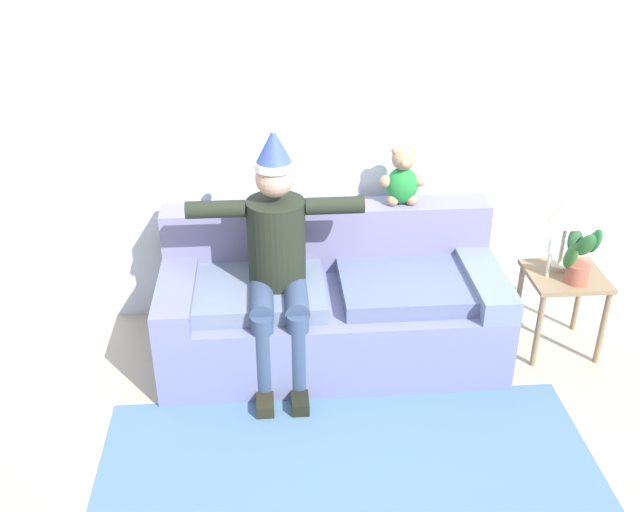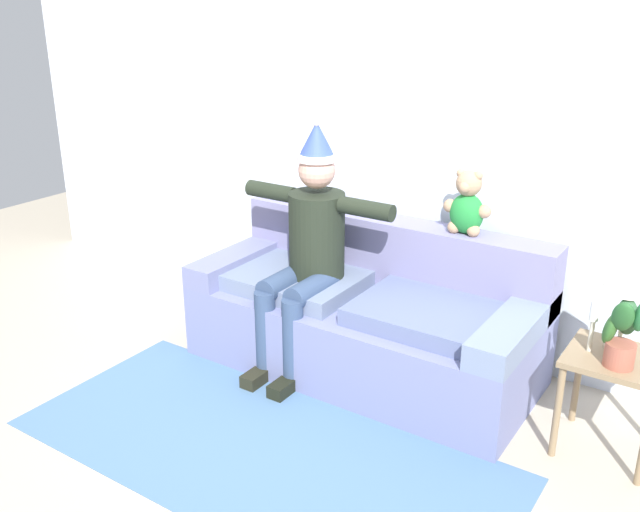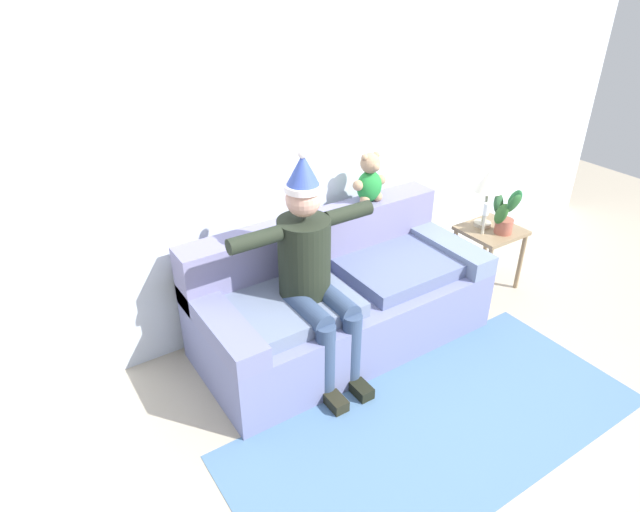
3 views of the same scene
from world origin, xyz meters
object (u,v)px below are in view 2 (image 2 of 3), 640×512
object	(u,v)px
potted_plant	(623,332)
candle_tall	(594,319)
person_seated	(308,245)
side_table	(615,374)
couch	(368,315)
table_lamp	(630,278)
teddy_bear	(467,205)

from	to	relation	value
potted_plant	candle_tall	distance (m)	0.17
person_seated	candle_tall	world-z (taller)	person_seated
potted_plant	person_seated	bearing A→B (deg)	179.30
side_table	candle_tall	distance (m)	0.30
couch	person_seated	bearing A→B (deg)	-152.67
side_table	table_lamp	size ratio (longest dim) A/B	1.10
person_seated	side_table	world-z (taller)	person_seated
couch	teddy_bear	world-z (taller)	teddy_bear
table_lamp	side_table	bearing A→B (deg)	-79.49
table_lamp	potted_plant	distance (m)	0.27
couch	person_seated	xyz separation A→B (m)	(-0.33, -0.17, 0.44)
table_lamp	couch	bearing A→B (deg)	179.52
side_table	candle_tall	world-z (taller)	candle_tall
side_table	candle_tall	bearing A→B (deg)	-171.30
couch	person_seated	world-z (taller)	person_seated
couch	side_table	xyz separation A→B (m)	(1.45, -0.10, 0.10)
table_lamp	candle_tall	bearing A→B (deg)	-137.00
couch	teddy_bear	size ratio (longest dim) A/B	5.44
person_seated	potted_plant	bearing A→B (deg)	-0.70
teddy_bear	side_table	size ratio (longest dim) A/B	0.71
teddy_bear	candle_tall	bearing A→B (deg)	-25.87
candle_tall	couch	bearing A→B (deg)	174.86
potted_plant	candle_tall	size ratio (longest dim) A/B	1.44
side_table	table_lamp	bearing A→B (deg)	100.51
person_seated	side_table	size ratio (longest dim) A/B	2.85
couch	potted_plant	bearing A→B (deg)	-7.38
teddy_bear	table_lamp	bearing A→B (deg)	-17.56
person_seated	teddy_bear	world-z (taller)	person_seated
potted_plant	candle_tall	world-z (taller)	potted_plant
couch	teddy_bear	bearing A→B (deg)	31.80
candle_tall	table_lamp	bearing A→B (deg)	43.00
teddy_bear	potted_plant	world-z (taller)	teddy_bear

